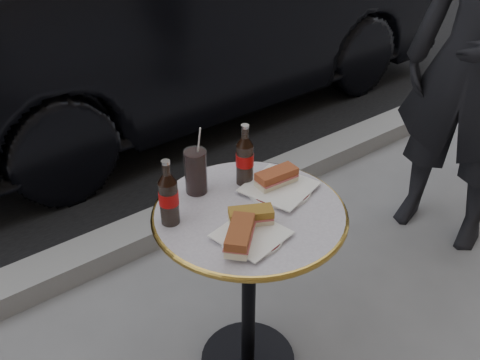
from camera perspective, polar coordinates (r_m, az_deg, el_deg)
curb at (r=2.72m, az=-11.05°, el=-5.96°), size 40.00×0.20×0.12m
bistro_table at (r=1.93m, az=0.93°, el=-12.08°), size 0.62×0.62×0.73m
plate_left at (r=1.58m, az=1.20°, el=-6.00°), size 0.20×0.20×0.01m
plate_right at (r=1.78m, az=4.17°, el=-0.93°), size 0.24×0.24×0.01m
sandwich_left_a at (r=1.52m, az=-0.02°, el=-6.03°), size 0.16×0.16×0.05m
sandwich_left_b at (r=1.60m, az=1.17°, el=-3.93°), size 0.15×0.12×0.05m
sandwich_right at (r=1.78m, az=3.92°, el=0.23°), size 0.15×0.07×0.05m
cola_bottle_left at (r=1.59m, az=-7.67°, el=-1.31°), size 0.08×0.08×0.22m
cola_bottle_right at (r=1.76m, az=0.52°, el=2.74°), size 0.07×0.07×0.22m
cola_glass at (r=1.74m, az=-4.74°, el=0.93°), size 0.09×0.09×0.15m
parked_car at (r=3.89m, az=-5.79°, el=16.93°), size 1.49×4.10×1.34m
pedestrian at (r=2.59m, az=24.22°, el=11.24°), size 0.58×0.74×1.79m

